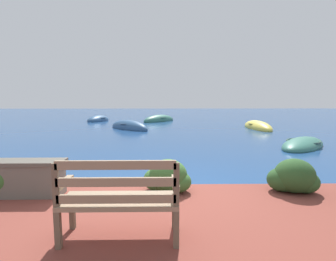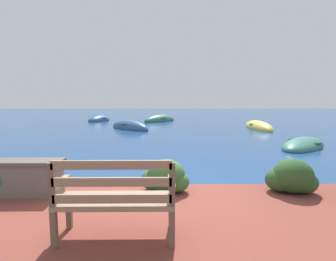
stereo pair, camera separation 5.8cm
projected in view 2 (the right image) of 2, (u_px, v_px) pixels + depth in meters
ground_plane at (154, 196)px, 4.73m from camera, size 80.00×80.00×0.00m
park_bench at (115, 197)px, 2.81m from camera, size 1.28×0.48×0.93m
stone_wall at (4, 178)px, 4.14m from camera, size 1.87×0.39×0.57m
hedge_clump_far_left at (0, 179)px, 4.23m from camera, size 0.84×0.60×0.57m
hedge_clump_left at (165, 178)px, 4.33m from camera, size 0.80×0.57×0.54m
hedge_clump_centre at (292, 178)px, 4.29m from camera, size 0.82×0.59×0.56m
rowboat_nearest at (303, 146)px, 9.46m from camera, size 2.82×2.87×0.60m
rowboat_mid at (130, 128)px, 14.98m from camera, size 2.87×2.98×0.88m
rowboat_far at (258, 127)px, 15.20m from camera, size 1.10×3.40×0.80m
rowboat_outer at (160, 120)px, 19.85m from camera, size 2.85×3.01×0.88m
rowboat_distant at (99, 120)px, 20.13m from camera, size 1.85×2.54×0.78m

